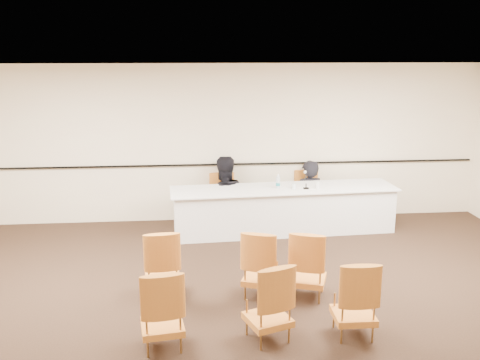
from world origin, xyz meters
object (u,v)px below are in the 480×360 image
object	(u,v)px
panelist_second	(223,204)
microphone	(306,181)
aud_chair_back_mid	(268,301)
aud_chair_front_right	(308,264)
water_bottle	(278,181)
aud_chair_front_left	(162,263)
aud_chair_front_mid	(261,263)
coffee_cup	(318,185)
aud_chair_back_left	(162,308)
panelist_main_chair	(308,196)
panel_table	(284,210)
panelist_second_chair	(223,200)
aud_chair_back_right	(354,297)
drinking_glass	(294,186)
panelist_main	(308,204)

from	to	relation	value
panelist_second	microphone	bearing A→B (deg)	138.21
aud_chair_back_mid	aud_chair_front_right	bearing A→B (deg)	36.44
water_bottle	aud_chair_front_left	bearing A→B (deg)	-128.42
aud_chair_front_mid	aud_chair_front_right	world-z (taller)	same
coffee_cup	aud_chair_back_left	distance (m)	4.49
panelist_second	aud_chair_front_right	xyz separation A→B (m)	(0.94, -3.21, 0.09)
aud_chair_front_mid	aud_chair_back_mid	world-z (taller)	same
panelist_main_chair	panel_table	bearing A→B (deg)	-136.76
panel_table	water_bottle	size ratio (longest dim) A/B	16.04
panelist_second_chair	microphone	bearing A→B (deg)	-27.25
water_bottle	aud_chair_back_left	distance (m)	4.24
aud_chair_back_mid	aud_chair_back_right	size ratio (longest dim) A/B	1.00
drinking_glass	panelist_main	bearing A→B (deg)	58.77
panelist_second	aud_chair_back_right	distance (m)	4.42
panelist_second	aud_chair_front_left	world-z (taller)	panelist_second
panelist_second_chair	coffee_cup	size ratio (longest dim) A/B	7.03
panel_table	aud_chair_front_right	world-z (taller)	aud_chair_front_right
water_bottle	aud_chair_back_mid	size ratio (longest dim) A/B	0.27
water_bottle	aud_chair_back_right	distance (m)	3.74
panelist_main	water_bottle	bearing A→B (deg)	30.17
aud_chair_back_left	panelist_main	bearing A→B (deg)	50.97
drinking_glass	panel_table	bearing A→B (deg)	154.16
panelist_second_chair	water_bottle	world-z (taller)	water_bottle
drinking_glass	aud_chair_front_right	distance (m)	2.64
drinking_glass	aud_chair_back_right	distance (m)	3.65
microphone	water_bottle	xyz separation A→B (m)	(-0.49, 0.11, -0.03)
microphone	aud_chair_front_left	distance (m)	3.44
aud_chair_front_left	coffee_cup	bearing A→B (deg)	35.96
water_bottle	drinking_glass	world-z (taller)	water_bottle
panelist_second_chair	coffee_cup	world-z (taller)	coffee_cup
panelist_main	panelist_main_chair	world-z (taller)	panelist_main
aud_chair_back_left	aud_chair_back_mid	xyz separation A→B (m)	(1.19, 0.06, 0.00)
drinking_glass	aud_chair_front_mid	size ratio (longest dim) A/B	0.11
panel_table	aud_chair_front_right	distance (m)	2.68
panelist_second_chair	aud_chair_front_mid	size ratio (longest dim) A/B	1.00
aud_chair_front_mid	aud_chair_back_left	world-z (taller)	same
panelist_main_chair	panelist_second_chair	xyz separation A→B (m)	(-1.66, -0.10, 0.00)
aud_chair_back_left	aud_chair_back_mid	size ratio (longest dim) A/B	1.00
microphone	aud_chair_back_mid	bearing A→B (deg)	-104.58
panelist_second_chair	water_bottle	distance (m)	1.19
panel_table	aud_chair_front_mid	distance (m)	2.71
panel_table	panelist_second	xyz separation A→B (m)	(-1.07, 0.53, -0.02)
aud_chair_front_mid	water_bottle	bearing A→B (deg)	95.88
panelist_second_chair	microphone	xyz separation A→B (m)	(1.45, -0.64, 0.50)
coffee_cup	water_bottle	bearing A→B (deg)	170.51
coffee_cup	aud_chair_front_right	distance (m)	2.69
aud_chair_front_mid	aud_chair_back_left	bearing A→B (deg)	-117.70
panelist_main_chair	drinking_glass	distance (m)	0.92
coffee_cup	aud_chair_back_left	size ratio (longest dim) A/B	0.14
panelist_second_chair	aud_chair_front_left	distance (m)	3.17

